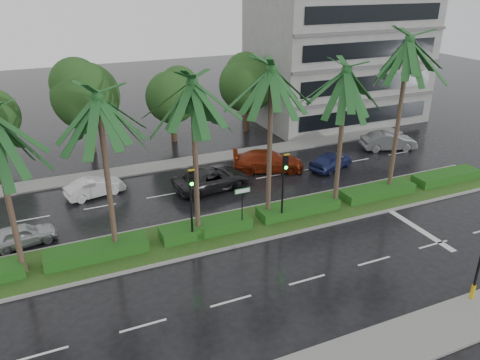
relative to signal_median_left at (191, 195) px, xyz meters
name	(u,v)px	position (x,y,z in m)	size (l,w,h in m)	color
ground	(262,232)	(4.00, -0.30, -3.00)	(120.00, 120.00, 0.00)	black
near_sidewalk	(377,352)	(4.00, -10.50, -2.94)	(40.00, 2.40, 0.12)	gray
far_sidewalk	(194,161)	(4.00, 11.70, -2.94)	(40.00, 2.00, 0.12)	gray
median	(254,223)	(4.00, 0.70, -2.92)	(36.00, 4.00, 0.15)	gray
hedge	(254,217)	(4.00, 0.70, -2.55)	(35.20, 1.40, 0.60)	#244E16
lane_markings	(311,225)	(7.04, -0.73, -2.99)	(34.00, 13.06, 0.01)	silver
palm_row	(234,89)	(2.76, 0.72, 5.17)	(26.30, 4.20, 10.71)	#413126
signal_median_left	(191,195)	(0.00, 0.00, 0.00)	(0.34, 0.42, 4.36)	black
signal_median_right	(284,178)	(5.50, 0.00, 0.00)	(0.34, 0.42, 4.36)	black
street_sign	(242,198)	(3.00, 0.18, -0.87)	(0.95, 0.09, 2.60)	black
bg_trees	(168,91)	(3.73, 17.29, 1.49)	(32.38, 5.35, 7.73)	#352218
building	(337,58)	(21.00, 17.70, 3.00)	(16.00, 10.00, 12.00)	slate
car_silver	(22,235)	(-8.50, 3.70, -2.39)	(3.59, 1.44, 1.22)	#ACB0B4
car_white	(95,187)	(-4.00, 8.46, -2.37)	(3.82, 1.33, 1.26)	silver
car_darkgrey	(212,179)	(3.50, 6.41, -2.25)	(5.36, 2.47, 1.49)	#232325
car_red	(268,161)	(8.50, 7.76, -2.23)	(5.27, 2.14, 1.53)	maroon
car_blue	(331,160)	(13.00, 6.14, -2.33)	(3.95, 1.59, 1.35)	navy
car_grey	(388,141)	(19.81, 7.82, -2.25)	(4.52, 1.58, 1.49)	#5C5F62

